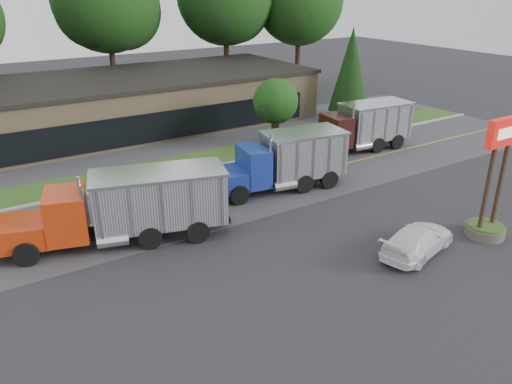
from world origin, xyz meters
TOP-DOWN VIEW (x-y plane):
  - ground at (0.00, 0.00)m, footprint 140.00×140.00m
  - road at (0.00, 9.00)m, footprint 60.00×8.00m
  - center_line at (0.00, 9.00)m, footprint 60.00×0.12m
  - curb at (0.00, 13.20)m, footprint 60.00×0.30m
  - grass_verge at (0.00, 15.00)m, footprint 60.00×3.40m
  - far_parking at (0.00, 20.00)m, footprint 60.00×7.00m
  - strip_mall at (2.00, 26.00)m, footprint 32.00×12.00m
  - bilo_sign at (10.50, -2.50)m, footprint 2.20×1.90m
  - tree_far_c at (4.16, 34.13)m, footprint 10.53×9.91m
  - tree_far_d at (16.16, 33.13)m, footprint 10.58×9.96m
  - tree_far_e at (24.15, 31.12)m, footprint 9.99×9.40m
  - evergreen_right at (20.00, 18.00)m, footprint 3.52×3.52m
  - tree_verge at (10.05, 15.04)m, footprint 3.55×3.34m
  - dump_truck_red at (-4.30, 6.41)m, footprint 10.89×5.32m
  - dump_truck_blue at (5.81, 7.77)m, footprint 8.45×3.75m
  - dump_truck_maroon at (14.76, 10.82)m, footprint 8.93×3.39m
  - rally_car at (6.36, -1.84)m, footprint 4.89×2.91m

SIDE VIEW (x-z plane):
  - ground at x=0.00m, z-range 0.00..0.00m
  - road at x=0.00m, z-range -0.01..0.01m
  - center_line at x=0.00m, z-range 0.00..0.00m
  - curb at x=0.00m, z-range -0.06..0.06m
  - grass_verge at x=0.00m, z-range -0.01..0.01m
  - far_parking at x=0.00m, z-range -0.01..0.01m
  - rally_car at x=6.36m, z-range 0.00..1.33m
  - dump_truck_blue at x=5.81m, z-range 0.13..3.49m
  - dump_truck_maroon at x=14.76m, z-range 0.13..3.49m
  - dump_truck_red at x=-4.30m, z-range 0.14..3.50m
  - strip_mall at x=2.00m, z-range 0.00..4.00m
  - bilo_sign at x=10.50m, z-range -0.95..5.00m
  - tree_verge at x=10.05m, z-range 0.68..5.74m
  - evergreen_right at x=20.00m, z-range 0.39..8.39m
  - tree_far_e at x=24.15m, z-range 1.97..16.22m
  - tree_far_c at x=4.16m, z-range 2.08..17.10m
  - tree_far_d at x=16.16m, z-range 2.09..17.19m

